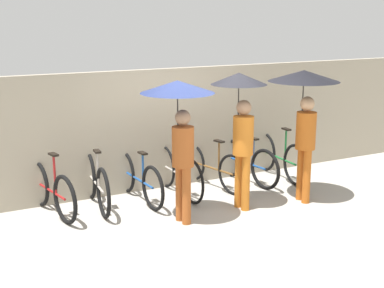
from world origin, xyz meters
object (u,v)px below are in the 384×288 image
(parked_bicycle_2, at_px, (138,178))
(pedestrian_trailing, at_px, (304,96))
(parked_bicycle_0, at_px, (51,190))
(pedestrian_center, at_px, (241,108))
(parked_bicycle_1, at_px, (96,183))
(parked_bicycle_6, at_px, (279,157))
(parked_bicycle_5, at_px, (247,162))
(parked_bicycle_3, at_px, (178,172))
(parked_bicycle_4, at_px, (211,167))
(pedestrian_leading, at_px, (179,110))

(parked_bicycle_2, height_order, pedestrian_trailing, pedestrian_trailing)
(parked_bicycle_0, height_order, pedestrian_center, pedestrian_center)
(parked_bicycle_1, relative_size, pedestrian_center, 0.82)
(parked_bicycle_2, height_order, parked_bicycle_6, parked_bicycle_6)
(parked_bicycle_1, xyz_separation_m, pedestrian_trailing, (3.11, -1.19, 1.33))
(parked_bicycle_0, xyz_separation_m, parked_bicycle_5, (3.53, -0.02, -0.01))
(parked_bicycle_1, bearing_deg, parked_bicycle_5, -85.06)
(parked_bicycle_6, bearing_deg, pedestrian_center, 126.73)
(parked_bicycle_0, xyz_separation_m, pedestrian_trailing, (3.82, -1.20, 1.35))
(parked_bicycle_2, xyz_separation_m, parked_bicycle_3, (0.71, -0.03, 0.02))
(parked_bicycle_4, xyz_separation_m, parked_bicycle_6, (1.42, -0.08, 0.02))
(pedestrian_leading, height_order, pedestrian_trailing, pedestrian_trailing)
(parked_bicycle_6, height_order, pedestrian_trailing, pedestrian_trailing)
(parked_bicycle_5, relative_size, pedestrian_center, 0.79)
(parked_bicycle_5, bearing_deg, parked_bicycle_0, 81.82)
(parked_bicycle_2, relative_size, pedestrian_trailing, 0.83)
(parked_bicycle_2, bearing_deg, parked_bicycle_1, 85.14)
(parked_bicycle_2, bearing_deg, parked_bicycle_4, -90.91)
(parked_bicycle_4, relative_size, pedestrian_center, 0.83)
(parked_bicycle_0, height_order, parked_bicycle_2, parked_bicycle_2)
(parked_bicycle_1, distance_m, parked_bicycle_2, 0.71)
(parked_bicycle_4, bearing_deg, pedestrian_center, 162.37)
(pedestrian_center, bearing_deg, parked_bicycle_1, 148.22)
(parked_bicycle_0, height_order, pedestrian_leading, pedestrian_leading)
(parked_bicycle_5, xyz_separation_m, parked_bicycle_6, (0.71, -0.03, 0.02))
(parked_bicycle_0, height_order, pedestrian_trailing, pedestrian_trailing)
(parked_bicycle_2, relative_size, parked_bicycle_6, 0.97)
(parked_bicycle_5, xyz_separation_m, pedestrian_leading, (-1.90, -1.11, 1.29))
(parked_bicycle_4, bearing_deg, pedestrian_leading, 122.28)
(parked_bicycle_1, height_order, parked_bicycle_6, parked_bicycle_6)
(parked_bicycle_1, distance_m, parked_bicycle_5, 2.83)
(parked_bicycle_1, bearing_deg, pedestrian_leading, -135.02)
(parked_bicycle_1, xyz_separation_m, pedestrian_leading, (0.93, -1.11, 1.26))
(parked_bicycle_6, height_order, pedestrian_center, pedestrian_center)
(parked_bicycle_4, bearing_deg, parked_bicycle_0, 78.69)
(parked_bicycle_3, distance_m, pedestrian_trailing, 2.45)
(parked_bicycle_1, height_order, parked_bicycle_4, parked_bicycle_1)
(parked_bicycle_5, xyz_separation_m, pedestrian_trailing, (0.28, -1.18, 1.36))
(parked_bicycle_4, height_order, pedestrian_center, pedestrian_center)
(parked_bicycle_1, bearing_deg, parked_bicycle_0, 94.20)
(parked_bicycle_5, relative_size, pedestrian_trailing, 0.79)
(parked_bicycle_6, relative_size, pedestrian_trailing, 0.85)
(parked_bicycle_3, xyz_separation_m, pedestrian_trailing, (1.70, -1.14, 1.34))
(parked_bicycle_3, height_order, parked_bicycle_6, parked_bicycle_6)
(parked_bicycle_0, bearing_deg, parked_bicycle_4, -99.70)
(parked_bicycle_0, xyz_separation_m, pedestrian_center, (2.72, -1.05, 1.22))
(parked_bicycle_4, distance_m, parked_bicycle_5, 0.71)
(parked_bicycle_4, distance_m, pedestrian_center, 1.64)
(parked_bicycle_2, relative_size, pedestrian_center, 0.83)
(parked_bicycle_6, bearing_deg, pedestrian_leading, 115.80)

